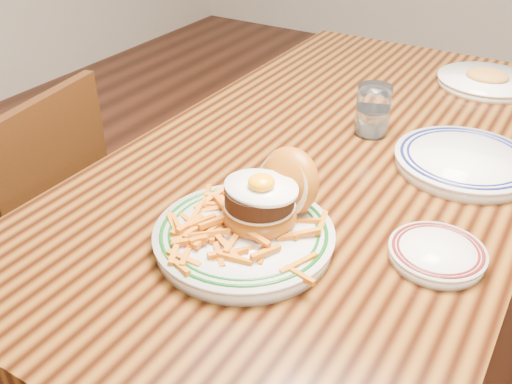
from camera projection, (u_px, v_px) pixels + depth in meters
The scene contains 8 objects.
floor at pixel (319, 374), 1.68m from camera, with size 6.00×6.00×0.00m, color black.
table at pixel (336, 183), 1.33m from camera, with size 0.85×1.60×0.75m.
chair_left at pixel (34, 225), 1.55m from camera, with size 0.45×0.45×0.84m.
main_plate at pixel (252, 221), 0.97m from camera, with size 0.31×0.33×0.15m.
side_plate at pixel (437, 253), 0.94m from camera, with size 0.16×0.17×0.02m.
rear_plate at pixel (465, 161), 1.20m from camera, with size 0.29×0.29×0.03m.
water_glass at pixel (373, 113), 1.32m from camera, with size 0.08×0.08×0.12m.
far_plate at pixel (486, 81), 1.59m from camera, with size 0.26×0.26×0.05m.
Camera 1 is at (0.43, -1.06, 1.36)m, focal length 40.00 mm.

